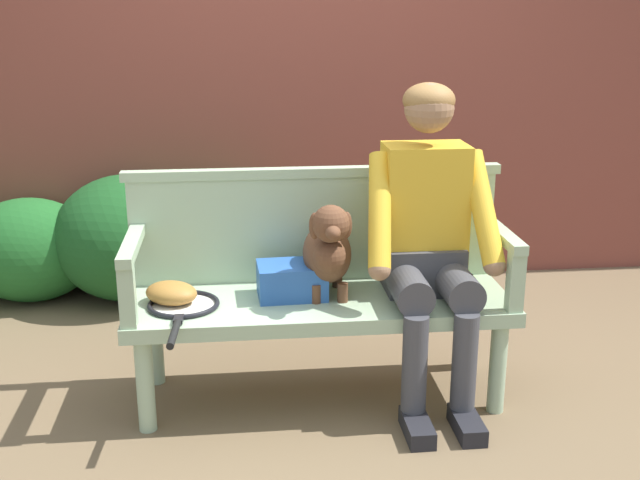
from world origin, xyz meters
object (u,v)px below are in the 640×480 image
object	(u,v)px
baseball_glove	(171,293)
person_seated	(428,233)
dog_on_bench	(328,249)
tennis_racket	(183,307)
garden_bench	(320,311)
sports_bag	(292,280)

from	to	relation	value
baseball_glove	person_seated	bearing A→B (deg)	28.77
person_seated	dog_on_bench	bearing A→B (deg)	177.69
tennis_racket	baseball_glove	size ratio (longest dim) A/B	2.58
garden_bench	tennis_racket	xyz separation A→B (m)	(-0.56, -0.07, 0.07)
person_seated	garden_bench	bearing A→B (deg)	177.84
baseball_glove	tennis_racket	bearing A→B (deg)	-25.88
garden_bench	dog_on_bench	bearing A→B (deg)	-0.18
person_seated	baseball_glove	size ratio (longest dim) A/B	6.01
garden_bench	tennis_racket	distance (m)	0.57
dog_on_bench	person_seated	bearing A→B (deg)	-2.31
garden_bench	dog_on_bench	world-z (taller)	dog_on_bench
garden_bench	person_seated	world-z (taller)	person_seated
person_seated	baseball_glove	distance (m)	1.07
dog_on_bench	tennis_racket	distance (m)	0.63
sports_bag	baseball_glove	bearing A→B (deg)	-176.98
dog_on_bench	baseball_glove	distance (m)	0.66
tennis_racket	sports_bag	bearing A→B (deg)	12.26
person_seated	sports_bag	xyz separation A→B (m)	(-0.56, 0.05, -0.20)
garden_bench	tennis_racket	bearing A→B (deg)	-173.22
garden_bench	dog_on_bench	size ratio (longest dim) A/B	3.73
garden_bench	sports_bag	distance (m)	0.18
tennis_racket	sports_bag	distance (m)	0.46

